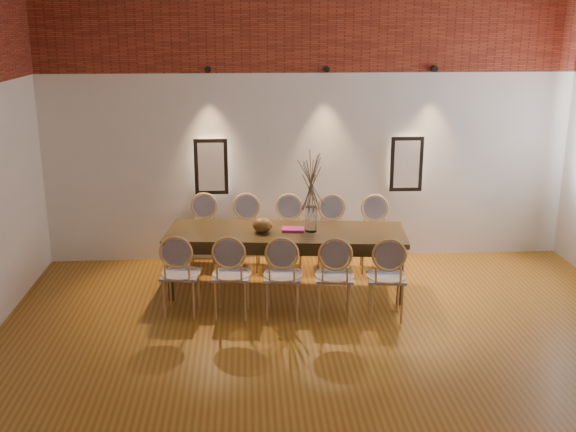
{
  "coord_description": "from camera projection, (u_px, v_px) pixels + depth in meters",
  "views": [
    {
      "loc": [
        -0.84,
        -5.29,
        3.13
      ],
      "look_at": [
        -0.39,
        1.9,
        1.05
      ],
      "focal_mm": 42.0,
      "sensor_mm": 36.0,
      "label": 1
    }
  ],
  "objects": [
    {
      "name": "wall_back",
      "position": [
        309.0,
        111.0,
        8.84
      ],
      "size": [
        7.0,
        0.1,
        4.0
      ],
      "primitive_type": "cube",
      "color": "silver",
      "rests_on": "ground"
    },
    {
      "name": "spot_fixture_left",
      "position": [
        208.0,
        70.0,
        8.48
      ],
      "size": [
        0.08,
        0.1,
        0.08
      ],
      "primitive_type": "cylinder",
      "rotation": [
        1.57,
        0.0,
        0.0
      ],
      "color": "black",
      "rests_on": "wall_back"
    },
    {
      "name": "floor",
      "position": [
        345.0,
        388.0,
        5.99
      ],
      "size": [
        7.0,
        7.0,
        0.02
      ],
      "primitive_type": "cube",
      "color": "#98611D",
      "rests_on": "ground"
    },
    {
      "name": "niche_right",
      "position": [
        406.0,
        164.0,
        9.02
      ],
      "size": [
        0.36,
        0.06,
        0.66
      ],
      "primitive_type": "cube",
      "color": "#FFEAC6",
      "rests_on": "wall_back"
    },
    {
      "name": "niche_left",
      "position": [
        211.0,
        166.0,
        8.86
      ],
      "size": [
        0.36,
        0.06,
        0.66
      ],
      "primitive_type": "cube",
      "color": "#FFEAC6",
      "rests_on": "wall_back"
    },
    {
      "name": "chair_near_b",
      "position": [
        232.0,
        275.0,
        7.36
      ],
      "size": [
        0.48,
        0.48,
        0.94
      ],
      "primitive_type": null,
      "rotation": [
        0.0,
        0.0,
        -0.11
      ],
      "color": "tan",
      "rests_on": "floor"
    },
    {
      "name": "chair_far_c",
      "position": [
        288.0,
        235.0,
        8.74
      ],
      "size": [
        0.48,
        0.48,
        0.94
      ],
      "primitive_type": null,
      "rotation": [
        0.0,
        0.0,
        3.04
      ],
      "color": "tan",
      "rests_on": "floor"
    },
    {
      "name": "wall_front",
      "position": [
        529.0,
        412.0,
        2.03
      ],
      "size": [
        7.0,
        0.1,
        4.0
      ],
      "primitive_type": "cube",
      "color": "silver",
      "rests_on": "ground"
    },
    {
      "name": "chair_far_b",
      "position": [
        245.0,
        234.0,
        8.76
      ],
      "size": [
        0.48,
        0.48,
        0.94
      ],
      "primitive_type": null,
      "rotation": [
        0.0,
        0.0,
        3.04
      ],
      "color": "tan",
      "rests_on": "floor"
    },
    {
      "name": "chair_near_a",
      "position": [
        181.0,
        274.0,
        7.38
      ],
      "size": [
        0.48,
        0.48,
        0.94
      ],
      "primitive_type": null,
      "rotation": [
        0.0,
        0.0,
        -0.11
      ],
      "color": "tan",
      "rests_on": "floor"
    },
    {
      "name": "spot_fixture_right",
      "position": [
        434.0,
        69.0,
        8.66
      ],
      "size": [
        0.08,
        0.1,
        0.08
      ],
      "primitive_type": "cylinder",
      "rotation": [
        1.57,
        0.0,
        0.0
      ],
      "color": "black",
      "rests_on": "wall_back"
    },
    {
      "name": "chair_near_e",
      "position": [
        386.0,
        277.0,
        7.29
      ],
      "size": [
        0.48,
        0.48,
        0.94
      ],
      "primitive_type": null,
      "rotation": [
        0.0,
        0.0,
        -0.11
      ],
      "color": "tan",
      "rests_on": "floor"
    },
    {
      "name": "chair_near_d",
      "position": [
        334.0,
        276.0,
        7.31
      ],
      "size": [
        0.48,
        0.48,
        0.94
      ],
      "primitive_type": null,
      "rotation": [
        0.0,
        0.0,
        -0.11
      ],
      "color": "tan",
      "rests_on": "floor"
    },
    {
      "name": "dining_table",
      "position": [
        286.0,
        261.0,
        8.07
      ],
      "size": [
        2.89,
        1.19,
        0.75
      ],
      "primitive_type": "cube",
      "rotation": [
        0.0,
        0.0,
        -0.11
      ],
      "color": "#362712",
      "rests_on": "floor"
    },
    {
      "name": "bowl",
      "position": [
        263.0,
        225.0,
        7.9
      ],
      "size": [
        0.24,
        0.24,
        0.18
      ],
      "primitive_type": "ellipsoid",
      "color": "brown",
      "rests_on": "dining_table"
    },
    {
      "name": "dried_branches",
      "position": [
        311.0,
        182.0,
        7.78
      ],
      "size": [
        0.5,
        0.5,
        0.7
      ],
      "primitive_type": null,
      "color": "brown",
      "rests_on": "vase"
    },
    {
      "name": "chair_far_e",
      "position": [
        375.0,
        236.0,
        8.69
      ],
      "size": [
        0.48,
        0.48,
        0.94
      ],
      "primitive_type": null,
      "rotation": [
        0.0,
        0.0,
        3.04
      ],
      "color": "tan",
      "rests_on": "floor"
    },
    {
      "name": "chair_near_c",
      "position": [
        283.0,
        275.0,
        7.34
      ],
      "size": [
        0.48,
        0.48,
        0.94
      ],
      "primitive_type": null,
      "rotation": [
        0.0,
        0.0,
        -0.11
      ],
      "color": "tan",
      "rests_on": "floor"
    },
    {
      "name": "vase",
      "position": [
        311.0,
        219.0,
        7.91
      ],
      "size": [
        0.14,
        0.14,
        0.3
      ],
      "primitive_type": "cylinder",
      "color": "silver",
      "rests_on": "dining_table"
    },
    {
      "name": "spot_fixture_mid",
      "position": [
        326.0,
        69.0,
        8.57
      ],
      "size": [
        0.08,
        0.1,
        0.08
      ],
      "primitive_type": "cylinder",
      "rotation": [
        1.57,
        0.0,
        0.0
      ],
      "color": "black",
      "rests_on": "wall_back"
    },
    {
      "name": "book",
      "position": [
        293.0,
        229.0,
        7.97
      ],
      "size": [
        0.28,
        0.21,
        0.03
      ],
      "primitive_type": "cube",
      "rotation": [
        0.0,
        0.0,
        -0.11
      ],
      "color": "#91145C",
      "rests_on": "dining_table"
    },
    {
      "name": "brick_band_back",
      "position": [
        311.0,
        12.0,
        8.42
      ],
      "size": [
        7.0,
        0.02,
        1.5
      ],
      "primitive_type": "cube",
      "color": "maroon",
      "rests_on": "ground"
    },
    {
      "name": "chair_far_a",
      "position": [
        203.0,
        234.0,
        8.79
      ],
      "size": [
        0.48,
        0.48,
        0.94
      ],
      "primitive_type": null,
      "rotation": [
        0.0,
        0.0,
        3.04
      ],
      "color": "tan",
      "rests_on": "floor"
    },
    {
      "name": "chair_far_d",
      "position": [
        332.0,
        235.0,
        8.72
      ],
      "size": [
        0.48,
        0.48,
        0.94
      ],
      "primitive_type": null,
      "rotation": [
        0.0,
        0.0,
        3.04
      ],
      "color": "tan",
      "rests_on": "floor"
    }
  ]
}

